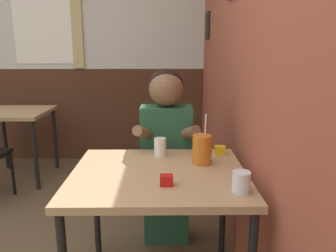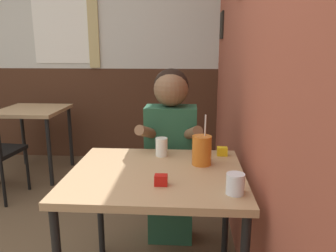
% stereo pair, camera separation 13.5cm
% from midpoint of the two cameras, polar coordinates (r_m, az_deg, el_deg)
% --- Properties ---
extents(brick_wall_right, '(0.08, 4.65, 2.70)m').
position_cam_midpoint_polar(brick_wall_right, '(2.58, 13.66, 13.34)').
color(brick_wall_right, '#9E4C38').
rests_on(brick_wall_right, ground_plane).
extents(back_wall, '(5.96, 0.09, 2.70)m').
position_cam_midpoint_polar(back_wall, '(4.05, -12.20, 13.39)').
color(back_wall, silver).
rests_on(back_wall, ground_plane).
extents(main_table, '(0.89, 0.76, 0.72)m').
position_cam_midpoint_polar(main_table, '(1.72, 0.26, -10.23)').
color(main_table, tan).
rests_on(main_table, ground_plane).
extents(background_table, '(0.64, 0.66, 0.72)m').
position_cam_midpoint_polar(background_table, '(3.69, -21.54, 1.31)').
color(background_table, tan).
rests_on(background_table, ground_plane).
extents(person_seated, '(0.42, 0.42, 1.21)m').
position_cam_midpoint_polar(person_seated, '(2.23, 2.24, -4.25)').
color(person_seated, '#235138').
rests_on(person_seated, ground_plane).
extents(cocktail_pitcher, '(0.10, 0.10, 0.28)m').
position_cam_midpoint_polar(cocktail_pitcher, '(1.79, 8.07, -4.23)').
color(cocktail_pitcher, '#C6661E').
rests_on(cocktail_pitcher, main_table).
extents(glass_near_pitcher, '(0.08, 0.08, 0.09)m').
position_cam_midpoint_polar(glass_near_pitcher, '(1.48, 14.25, -9.78)').
color(glass_near_pitcher, silver).
rests_on(glass_near_pitcher, main_table).
extents(glass_center, '(0.07, 0.07, 0.11)m').
position_cam_midpoint_polar(glass_center, '(1.92, 0.89, -3.68)').
color(glass_center, silver).
rests_on(glass_center, main_table).
extents(condiment_ketchup, '(0.06, 0.04, 0.05)m').
position_cam_midpoint_polar(condiment_ketchup, '(1.53, 1.35, -9.43)').
color(condiment_ketchup, '#B7140F').
rests_on(condiment_ketchup, main_table).
extents(condiment_mustard, '(0.06, 0.04, 0.05)m').
position_cam_midpoint_polar(condiment_mustard, '(1.97, 11.37, -4.37)').
color(condiment_mustard, yellow).
rests_on(condiment_mustard, main_table).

